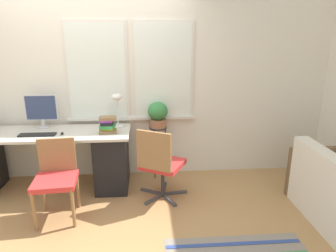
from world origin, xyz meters
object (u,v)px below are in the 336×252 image
object	(u,v)px
desk_chair_wooden	(56,176)
plant_stand	(158,134)
monitor	(41,110)
mouse	(62,133)
office_chair_swivel	(160,163)
keyboard	(37,135)
desk_lamp	(117,102)
potted_plant	(158,114)
book_stack	(108,125)

from	to	relation	value
desk_chair_wooden	plant_stand	bearing A→B (deg)	33.79
monitor	mouse	size ratio (longest dim) A/B	7.52
mouse	office_chair_swivel	xyz separation A→B (m)	(1.17, -0.25, -0.32)
keyboard	desk_lamp	size ratio (longest dim) A/B	0.97
keyboard	office_chair_swivel	distance (m)	1.51
plant_stand	potted_plant	distance (m)	0.29
monitor	office_chair_swivel	world-z (taller)	monitor
mouse	potted_plant	bearing A→B (deg)	17.91
keyboard	mouse	bearing A→B (deg)	2.52
book_stack	desk_chair_wooden	distance (m)	0.85
desk_lamp	desk_chair_wooden	distance (m)	1.19
book_stack	plant_stand	bearing A→B (deg)	27.93
book_stack	potted_plant	world-z (taller)	potted_plant
office_chair_swivel	mouse	bearing A→B (deg)	16.12
monitor	desk_lamp	distance (m)	0.97
book_stack	desk_chair_wooden	world-z (taller)	book_stack
mouse	potted_plant	world-z (taller)	potted_plant
monitor	desk_chair_wooden	size ratio (longest dim) A/B	0.51
monitor	book_stack	xyz separation A→B (m)	(0.86, -0.26, -0.14)
keyboard	office_chair_swivel	bearing A→B (deg)	-9.33
plant_stand	potted_plant	world-z (taller)	potted_plant
mouse	plant_stand	world-z (taller)	mouse
monitor	desk_lamp	bearing A→B (deg)	-1.61
keyboard	book_stack	size ratio (longest dim) A/B	1.92
office_chair_swivel	potted_plant	size ratio (longest dim) A/B	2.64
keyboard	office_chair_swivel	size ratio (longest dim) A/B	0.47
keyboard	desk_chair_wooden	xyz separation A→B (m)	(0.33, -0.51, -0.31)
office_chair_swivel	plant_stand	distance (m)	0.65
monitor	mouse	bearing A→B (deg)	-44.26
book_stack	plant_stand	world-z (taller)	book_stack
potted_plant	plant_stand	bearing A→B (deg)	90.00
desk_chair_wooden	office_chair_swivel	distance (m)	1.16
monitor	keyboard	xyz separation A→B (m)	(0.03, -0.32, -0.23)
monitor	keyboard	distance (m)	0.39
plant_stand	office_chair_swivel	bearing A→B (deg)	-90.45
mouse	potted_plant	xyz separation A→B (m)	(1.17, 0.38, 0.12)
keyboard	book_stack	distance (m)	0.84
desk_chair_wooden	plant_stand	size ratio (longest dim) A/B	1.17
book_stack	keyboard	bearing A→B (deg)	-176.06
keyboard	plant_stand	distance (m)	1.52
book_stack	office_chair_swivel	world-z (taller)	book_stack
keyboard	desk_chair_wooden	distance (m)	0.68
office_chair_swivel	plant_stand	bearing A→B (deg)	-62.16
keyboard	mouse	xyz separation A→B (m)	(0.29, 0.01, 0.01)
mouse	desk_chair_wooden	world-z (taller)	desk_chair_wooden
book_stack	desk_lamp	bearing A→B (deg)	65.63
keyboard	plant_stand	world-z (taller)	keyboard
monitor	office_chair_swivel	distance (m)	1.67
mouse	desk_lamp	size ratio (longest dim) A/B	0.13
mouse	book_stack	bearing A→B (deg)	4.69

